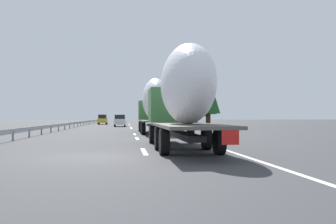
{
  "coord_description": "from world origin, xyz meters",
  "views": [
    {
      "loc": [
        -14.38,
        -0.98,
        1.51
      ],
      "look_at": [
        15.62,
        -4.38,
        1.88
      ],
      "focal_mm": 40.59,
      "sensor_mm": 36.0,
      "label": 1
    }
  ],
  "objects_px": {
    "truck_trailing": "(183,95)",
    "road_sign": "(162,113)",
    "car_white_van": "(120,121)",
    "car_blue_sedan": "(122,119)",
    "truck_lead": "(154,104)",
    "car_yellow_coupe": "(103,119)"
  },
  "relations": [
    {
      "from": "car_blue_sedan",
      "to": "road_sign",
      "type": "relative_size",
      "value": 1.51
    },
    {
      "from": "truck_trailing",
      "to": "road_sign",
      "type": "bearing_deg",
      "value": -4.29
    },
    {
      "from": "car_yellow_coupe",
      "to": "car_blue_sedan",
      "type": "relative_size",
      "value": 0.96
    },
    {
      "from": "truck_trailing",
      "to": "car_blue_sedan",
      "type": "height_order",
      "value": "truck_trailing"
    },
    {
      "from": "car_blue_sedan",
      "to": "road_sign",
      "type": "bearing_deg",
      "value": -170.67
    },
    {
      "from": "truck_lead",
      "to": "car_white_van",
      "type": "distance_m",
      "value": 24.33
    },
    {
      "from": "car_white_van",
      "to": "car_blue_sedan",
      "type": "xyz_separation_m",
      "value": [
        39.88,
        0.0,
        0.08
      ]
    },
    {
      "from": "truck_lead",
      "to": "road_sign",
      "type": "relative_size",
      "value": 4.09
    },
    {
      "from": "car_white_van",
      "to": "road_sign",
      "type": "distance_m",
      "value": 6.63
    },
    {
      "from": "car_white_van",
      "to": "car_blue_sedan",
      "type": "relative_size",
      "value": 0.95
    },
    {
      "from": "truck_lead",
      "to": "truck_trailing",
      "type": "distance_m",
      "value": 17.06
    },
    {
      "from": "car_white_van",
      "to": "road_sign",
      "type": "xyz_separation_m",
      "value": [
        0.28,
        -6.51,
        1.23
      ]
    },
    {
      "from": "road_sign",
      "to": "car_yellow_coupe",
      "type": "bearing_deg",
      "value": 31.34
    },
    {
      "from": "truck_trailing",
      "to": "road_sign",
      "type": "xyz_separation_m",
      "value": [
        41.36,
        -3.1,
        -0.38
      ]
    },
    {
      "from": "truck_lead",
      "to": "road_sign",
      "type": "height_order",
      "value": "truck_lead"
    },
    {
      "from": "car_white_van",
      "to": "truck_trailing",
      "type": "bearing_deg",
      "value": -175.26
    },
    {
      "from": "truck_trailing",
      "to": "car_yellow_coupe",
      "type": "xyz_separation_m",
      "value": [
        57.92,
        6.98,
        -1.56
      ]
    },
    {
      "from": "truck_lead",
      "to": "car_white_van",
      "type": "relative_size",
      "value": 2.85
    },
    {
      "from": "car_white_van",
      "to": "car_yellow_coupe",
      "type": "height_order",
      "value": "car_yellow_coupe"
    },
    {
      "from": "car_white_van",
      "to": "car_blue_sedan",
      "type": "bearing_deg",
      "value": 0.0
    },
    {
      "from": "car_blue_sedan",
      "to": "truck_lead",
      "type": "bearing_deg",
      "value": -176.95
    },
    {
      "from": "truck_lead",
      "to": "car_yellow_coupe",
      "type": "height_order",
      "value": "truck_lead"
    }
  ]
}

